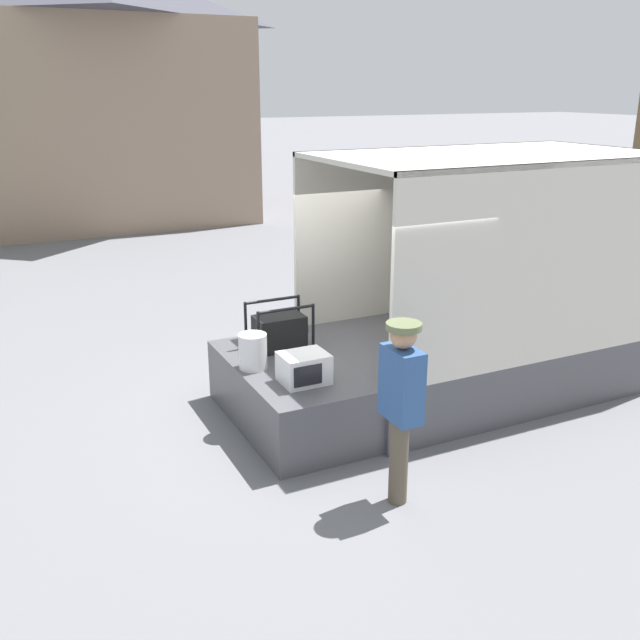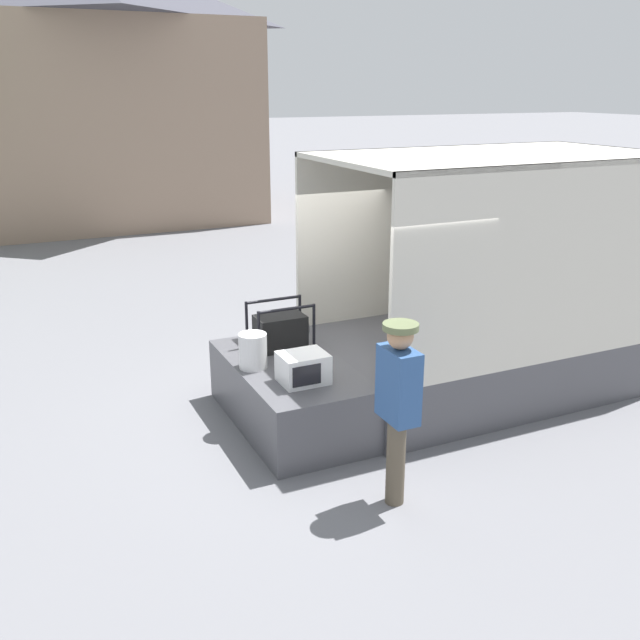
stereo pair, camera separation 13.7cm
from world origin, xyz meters
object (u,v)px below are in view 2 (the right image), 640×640
(orange_bucket, at_px, (253,351))
(microwave, at_px, (303,368))
(portable_generator, at_px, (282,331))
(worker_person, at_px, (398,395))
(box_truck, at_px, (590,298))

(orange_bucket, bearing_deg, microwave, -60.88)
(portable_generator, bearing_deg, microwave, -99.88)
(portable_generator, distance_m, orange_bucket, 0.70)
(worker_person, bearing_deg, microwave, 102.69)
(orange_bucket, xyz_separation_m, worker_person, (0.67, -2.05, 0.17))
(box_truck, xyz_separation_m, worker_person, (-4.31, -1.99, 0.15))
(box_truck, xyz_separation_m, orange_bucket, (-4.98, 0.06, -0.02))
(microwave, distance_m, worker_person, 1.48)
(microwave, relative_size, portable_generator, 0.68)
(microwave, height_order, portable_generator, portable_generator)
(box_truck, distance_m, orange_bucket, 4.98)
(worker_person, bearing_deg, portable_generator, 93.09)
(microwave, relative_size, worker_person, 0.28)
(portable_generator, distance_m, worker_person, 2.51)
(box_truck, relative_size, portable_generator, 8.93)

